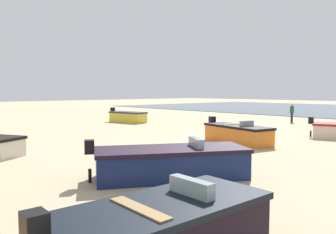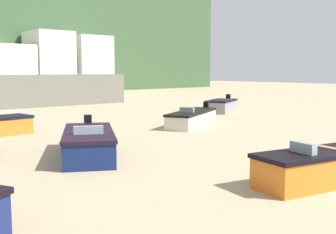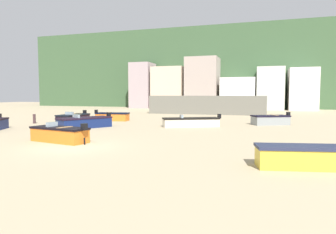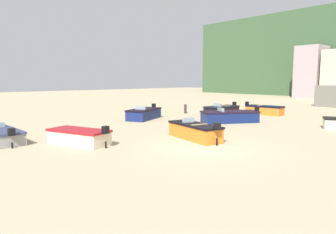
{
  "view_description": "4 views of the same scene",
  "coord_description": "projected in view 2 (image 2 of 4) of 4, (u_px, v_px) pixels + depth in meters",
  "views": [
    {
      "loc": [
        -12.4,
        15.63,
        2.69
      ],
      "look_at": [
        2.35,
        2.31,
        1.18
      ],
      "focal_mm": 36.62,
      "sensor_mm": 36.0,
      "label": 1
    },
    {
      "loc": [
        -12.17,
        -4.53,
        3.11
      ],
      "look_at": [
        0.94,
        10.78,
        0.84
      ],
      "focal_mm": 44.48,
      "sensor_mm": 36.0,
      "label": 2
    },
    {
      "loc": [
        10.31,
        -14.57,
        2.98
      ],
      "look_at": [
        1.53,
        13.19,
        0.77
      ],
      "focal_mm": 32.33,
      "sensor_mm": 36.0,
      "label": 3
    },
    {
      "loc": [
        10.7,
        -12.05,
        3.61
      ],
      "look_at": [
        -5.02,
        1.96,
        0.97
      ],
      "focal_mm": 32.79,
      "sensor_mm": 36.0,
      "label": 4
    }
  ],
  "objects": [
    {
      "name": "townhouse_centre_right",
      "position": [
        1.0,
        70.0,
        50.46
      ],
      "size": [
        6.6,
        6.45,
        6.19
      ],
      "primitive_type": "cube",
      "color": "silver",
      "rests_on": "ground"
    },
    {
      "name": "townhouse_far_right",
      "position": [
        87.0,
        65.0,
        57.84
      ],
      "size": [
        4.98,
        6.15,
        7.77
      ],
      "primitive_type": "cube",
      "color": "silver",
      "rests_on": "ground"
    },
    {
      "name": "harbor_pier",
      "position": [
        33.0,
        91.0,
        35.52
      ],
      "size": [
        17.22,
        2.4,
        2.74
      ],
      "primitive_type": "cube",
      "color": "#66645A",
      "rests_on": "ground"
    },
    {
      "name": "boat_navy_6",
      "position": [
        89.0,
        143.0,
        14.99
      ],
      "size": [
        3.8,
        4.91,
        1.27
      ],
      "rotation": [
        0.0,
        0.0,
        2.63
      ],
      "color": "navy",
      "rests_on": "ground"
    },
    {
      "name": "boat_orange_9",
      "position": [
        320.0,
        167.0,
        11.35
      ],
      "size": [
        4.3,
        2.13,
        1.25
      ],
      "rotation": [
        0.0,
        0.0,
        1.37
      ],
      "color": "orange",
      "rests_on": "ground"
    },
    {
      "name": "boat_cream_0",
      "position": [
        192.0,
        118.0,
        23.46
      ],
      "size": [
        5.21,
        3.59,
        1.15
      ],
      "rotation": [
        0.0,
        0.0,
        2.05
      ],
      "color": "beige",
      "rests_on": "ground"
    },
    {
      "name": "townhouse_right",
      "position": [
        49.0,
        63.0,
        53.91
      ],
      "size": [
        4.95,
        5.54,
        8.08
      ],
      "primitive_type": "cube",
      "color": "beige",
      "rests_on": "ground"
    },
    {
      "name": "boat_grey_3",
      "position": [
        222.0,
        106.0,
        31.03
      ],
      "size": [
        3.82,
        2.94,
        1.25
      ],
      "rotation": [
        0.0,
        0.0,
        2.02
      ],
      "color": "gray",
      "rests_on": "ground"
    }
  ]
}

